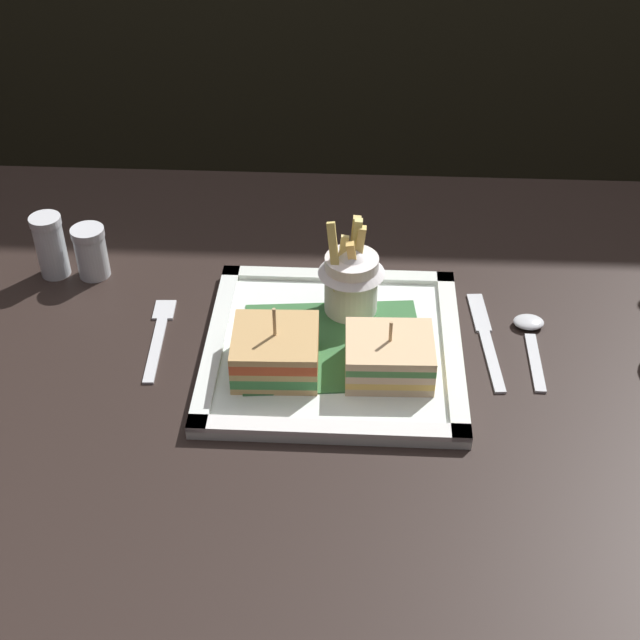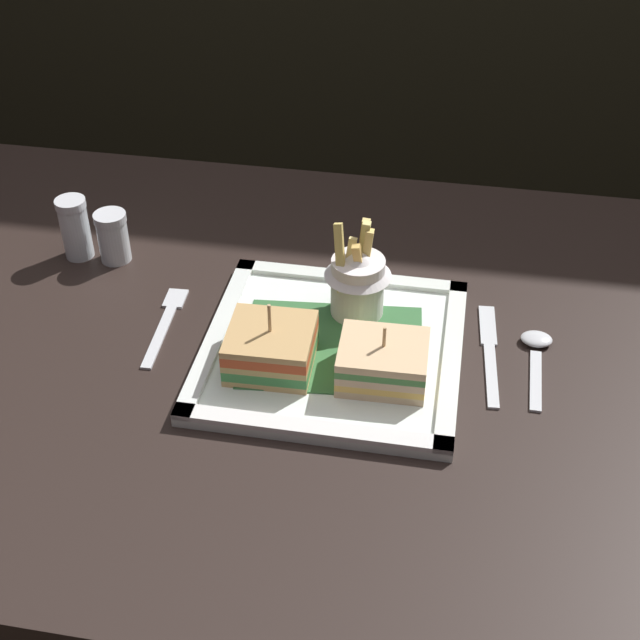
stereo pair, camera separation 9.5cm
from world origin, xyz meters
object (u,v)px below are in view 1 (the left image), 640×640
knife (485,336)px  salt_shaker (51,249)px  sandwich_half_left (276,352)px  pepper_shaker (92,255)px  sandwich_half_right (389,356)px  spoon (530,332)px  dining_table (308,419)px  fork (159,334)px  fries_cup (351,273)px  square_plate (333,348)px

knife → salt_shaker: salt_shaker is taller
sandwich_half_left → pepper_shaker: size_ratio=1.39×
salt_shaker → pepper_shaker: size_ratio=1.23×
salt_shaker → sandwich_half_right: bearing=-23.3°
spoon → sandwich_half_right: bearing=-153.1°
dining_table → salt_shaker: bearing=159.1°
knife → pepper_shaker: bearing=168.2°
fork → knife: 0.37m
sandwich_half_left → fork: 0.15m
sandwich_half_left → spoon: (0.28, 0.08, -0.03)m
sandwich_half_right → fries_cup: 0.12m
dining_table → sandwich_half_left: 0.16m
square_plate → spoon: 0.22m
dining_table → pepper_shaker: pepper_shaker is taller
dining_table → fries_cup: size_ratio=11.68×
fries_cup → spoon: 0.21m
square_plate → fork: size_ratio=1.92×
square_plate → spoon: square_plate is taller
sandwich_half_right → fork: 0.27m
square_plate → salt_shaker: (-0.35, 0.14, 0.03)m
fries_cup → fork: 0.23m
knife → salt_shaker: 0.53m
fries_cup → spoon: (0.20, -0.03, -0.06)m
sandwich_half_left → fries_cup: size_ratio=0.79×
dining_table → knife: 0.23m
fork → sandwich_half_right: bearing=-13.4°
spoon → salt_shaker: (-0.57, 0.09, 0.03)m
sandwich_half_left → dining_table: bearing=61.6°
dining_table → salt_shaker: size_ratio=16.82×
fries_cup → spoon: bearing=-7.1°
knife → pepper_shaker: pepper_shaker is taller
fries_cup → spoon: fries_cup is taller
pepper_shaker → sandwich_half_left: bearing=-36.1°
spoon → pepper_shaker: (-0.52, 0.09, 0.02)m
knife → salt_shaker: bearing=169.2°
knife → fork: bearing=-177.6°
square_plate → sandwich_half_right: (0.06, -0.04, 0.03)m
square_plate → knife: square_plate is taller
spoon → fork: bearing=-177.2°
sandwich_half_left → sandwich_half_right: bearing=0.0°
knife → spoon: spoon is taller
square_plate → fries_cup: fries_cup is taller
sandwich_half_right → dining_table: bearing=149.1°
knife → spoon: bearing=5.4°
spoon → fries_cup: bearing=172.9°
fries_cup → salt_shaker: (-0.37, 0.07, -0.03)m
dining_table → fork: 0.21m
salt_shaker → pepper_shaker: bearing=0.0°
fork → pepper_shaker: pepper_shaker is taller
pepper_shaker → salt_shaker: bearing=-180.0°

